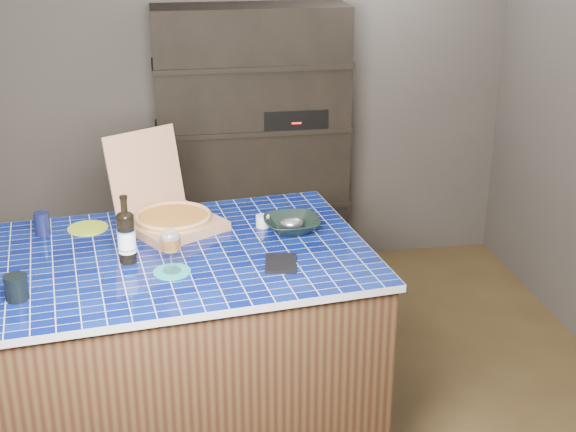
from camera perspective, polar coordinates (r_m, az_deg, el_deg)
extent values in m
plane|color=brown|center=(4.21, 0.39, -13.14)|extent=(3.50, 3.50, 0.00)
plane|color=#514B46|center=(5.31, -2.91, 9.15)|extent=(3.50, 0.00, 3.50)
plane|color=#514B46|center=(2.10, 9.01, -11.94)|extent=(3.50, 0.00, 3.50)
cube|color=black|center=(5.19, -2.54, 4.85)|extent=(1.20, 0.40, 1.80)
cube|color=black|center=(5.11, 0.29, 7.24)|extent=(0.40, 0.32, 0.12)
cube|color=#46311B|center=(3.72, -8.59, -9.82)|extent=(1.86, 1.29, 0.95)
cube|color=#050E4D|center=(3.49, -9.04, -2.95)|extent=(1.91, 1.33, 0.03)
cube|color=tan|center=(3.73, -8.13, -0.58)|extent=(0.52, 0.52, 0.04)
cube|color=tan|center=(3.85, -10.15, 3.24)|extent=(0.37, 0.27, 0.37)
cylinder|color=tan|center=(3.72, -8.15, -0.20)|extent=(0.35, 0.35, 0.01)
cylinder|color=maroon|center=(3.72, -8.16, -0.05)|extent=(0.31, 0.31, 0.01)
torus|color=tan|center=(3.72, -8.16, 0.01)|extent=(0.35, 0.35, 0.02)
cylinder|color=black|center=(3.40, -11.40, -1.64)|extent=(0.07, 0.07, 0.21)
ellipsoid|color=black|center=(3.36, -11.53, -0.03)|extent=(0.07, 0.07, 0.04)
cylinder|color=black|center=(3.34, -11.59, 0.75)|extent=(0.03, 0.03, 0.08)
cylinder|color=white|center=(3.40, -11.39, -1.79)|extent=(0.08, 0.08, 0.09)
cylinder|color=#3C80CE|center=(3.41, -11.35, -2.24)|extent=(0.08, 0.08, 0.01)
cylinder|color=#3C80CE|center=(3.38, -11.45, -1.03)|extent=(0.08, 0.08, 0.01)
cylinder|color=teal|center=(3.31, -8.25, -3.94)|extent=(0.15, 0.15, 0.01)
cylinder|color=white|center=(3.31, -8.26, -3.86)|extent=(0.07, 0.07, 0.01)
cylinder|color=white|center=(3.29, -8.30, -3.18)|extent=(0.01, 0.01, 0.08)
ellipsoid|color=white|center=(3.26, -8.38, -1.77)|extent=(0.09, 0.09, 0.12)
cylinder|color=#BB661E|center=(3.26, -8.37, -1.94)|extent=(0.07, 0.07, 0.05)
cylinder|color=white|center=(3.25, -8.40, -1.42)|extent=(0.07, 0.07, 0.02)
cylinder|color=black|center=(3.22, -18.76, -4.84)|extent=(0.09, 0.09, 0.10)
cube|color=black|center=(3.34, -0.52, -3.38)|extent=(0.16, 0.20, 0.01)
imported|color=black|center=(3.67, 0.26, -0.62)|extent=(0.27, 0.27, 0.06)
ellipsoid|color=#B6B7C2|center=(3.66, 0.26, -0.49)|extent=(0.11, 0.09, 0.05)
cylinder|color=silver|center=(3.72, -1.81, -0.37)|extent=(0.06, 0.06, 0.05)
cylinder|color=#0E1233|center=(3.79, -17.08, -0.52)|extent=(0.07, 0.07, 0.11)
cylinder|color=#A0B927|center=(3.82, -14.04, -0.83)|extent=(0.18, 0.18, 0.01)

